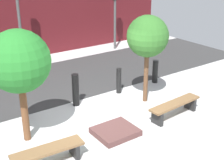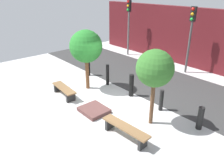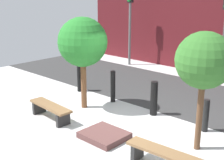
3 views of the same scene
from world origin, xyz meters
TOP-DOWN VIEW (x-y plane):
  - ground_plane at (0.00, 0.00)m, footprint 18.00×18.00m
  - road_strip at (0.00, 3.51)m, footprint 18.00×4.03m
  - bench_left at (-2.00, -1.09)m, footprint 1.66×0.52m
  - bench_right at (2.00, -1.09)m, footprint 1.84×0.50m
  - planter_bed at (0.00, -0.89)m, footprint 1.09×0.95m
  - tree_behind_left_bench at (-2.00, 0.23)m, footprint 1.53×1.53m
  - tree_behind_right_bench at (2.00, 0.23)m, footprint 1.29×1.29m
  - bollard_far_left at (-3.36, 1.24)m, footprint 0.20×0.20m
  - bollard_left at (-1.68, 1.24)m, footprint 0.16×0.16m
  - bollard_center at (0.00, 1.24)m, footprint 0.22×0.22m
  - bollard_right at (1.68, 1.24)m, footprint 0.17×0.17m
  - traffic_light_west at (-4.79, 5.80)m, footprint 0.28×0.27m

SIDE VIEW (x-z plane):
  - ground_plane at x=0.00m, z-range 0.00..0.00m
  - road_strip at x=0.00m, z-range 0.00..0.01m
  - planter_bed at x=0.00m, z-range 0.00..0.16m
  - bench_left at x=-2.00m, z-range 0.09..0.53m
  - bench_right at x=2.00m, z-range 0.10..0.55m
  - bollard_right at x=1.68m, z-range 0.00..0.89m
  - bollard_far_left at x=-3.36m, z-range 0.00..0.99m
  - bollard_center at x=0.00m, z-range 0.00..1.05m
  - bollard_left at x=-1.68m, z-range 0.00..1.07m
  - tree_behind_left_bench at x=-2.00m, z-range 0.66..3.55m
  - tree_behind_right_bench at x=2.00m, z-range 0.74..3.54m
  - traffic_light_west at x=-4.79m, z-range 0.72..4.56m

